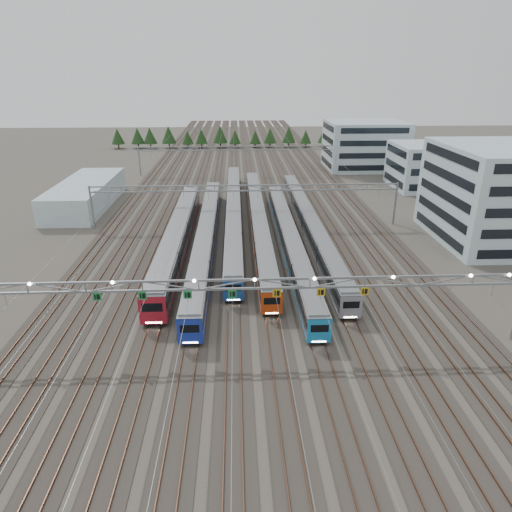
{
  "coord_description": "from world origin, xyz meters",
  "views": [
    {
      "loc": [
        -1.68,
        -41.25,
        27.29
      ],
      "look_at": [
        0.88,
        16.65,
        3.5
      ],
      "focal_mm": 32.0,
      "sensor_mm": 36.0,
      "label": 1
    }
  ],
  "objects_px": {
    "west_shed": "(86,194)",
    "depot_bldg_south": "(496,194)",
    "gantry_far": "(242,152)",
    "gantry_mid": "(246,193)",
    "depot_bldg_mid": "(423,166)",
    "train_b": "(206,234)",
    "train_a": "(179,234)",
    "train_e": "(289,238)",
    "gantry_near": "(254,286)",
    "train_f": "(309,222)",
    "train_c": "(234,211)",
    "train_d": "(258,219)",
    "depot_bldg_north": "(365,145)"
  },
  "relations": [
    {
      "from": "train_d",
      "to": "gantry_mid",
      "type": "bearing_deg",
      "value": 144.16
    },
    {
      "from": "train_b",
      "to": "depot_bldg_south",
      "type": "xyz_separation_m",
      "value": [
        48.39,
        0.9,
        5.95
      ]
    },
    {
      "from": "depot_bldg_mid",
      "to": "west_shed",
      "type": "bearing_deg",
      "value": -170.48
    },
    {
      "from": "train_c",
      "to": "gantry_near",
      "type": "height_order",
      "value": "gantry_near"
    },
    {
      "from": "train_b",
      "to": "train_f",
      "type": "height_order",
      "value": "train_b"
    },
    {
      "from": "train_c",
      "to": "gantry_far",
      "type": "relative_size",
      "value": 1.22
    },
    {
      "from": "depot_bldg_mid",
      "to": "depot_bldg_north",
      "type": "bearing_deg",
      "value": 108.24
    },
    {
      "from": "gantry_near",
      "to": "depot_bldg_north",
      "type": "height_order",
      "value": "depot_bldg_north"
    },
    {
      "from": "train_c",
      "to": "depot_bldg_mid",
      "type": "xyz_separation_m",
      "value": [
        46.42,
        25.0,
        3.31
      ]
    },
    {
      "from": "train_c",
      "to": "depot_bldg_mid",
      "type": "height_order",
      "value": "depot_bldg_mid"
    },
    {
      "from": "train_d",
      "to": "gantry_mid",
      "type": "distance_m",
      "value": 5.24
    },
    {
      "from": "train_d",
      "to": "west_shed",
      "type": "xyz_separation_m",
      "value": [
        -36.06,
        16.96,
        0.66
      ]
    },
    {
      "from": "train_e",
      "to": "west_shed",
      "type": "relative_size",
      "value": 1.91
    },
    {
      "from": "train_e",
      "to": "gantry_far",
      "type": "bearing_deg",
      "value": 96.74
    },
    {
      "from": "gantry_near",
      "to": "gantry_mid",
      "type": "relative_size",
      "value": 1.0
    },
    {
      "from": "train_f",
      "to": "depot_bldg_south",
      "type": "xyz_separation_m",
      "value": [
        30.39,
        -5.01,
        6.03
      ]
    },
    {
      "from": "train_e",
      "to": "depot_bldg_south",
      "type": "distance_m",
      "value": 35.55
    },
    {
      "from": "train_a",
      "to": "depot_bldg_south",
      "type": "distance_m",
      "value": 53.21
    },
    {
      "from": "gantry_mid",
      "to": "train_e",
      "type": "bearing_deg",
      "value": -60.84
    },
    {
      "from": "train_a",
      "to": "depot_bldg_mid",
      "type": "distance_m",
      "value": 67.62
    },
    {
      "from": "train_d",
      "to": "train_e",
      "type": "relative_size",
      "value": 1.15
    },
    {
      "from": "train_a",
      "to": "depot_bldg_south",
      "type": "bearing_deg",
      "value": 1.3
    },
    {
      "from": "gantry_far",
      "to": "train_d",
      "type": "bearing_deg",
      "value": -87.24
    },
    {
      "from": "gantry_far",
      "to": "depot_bldg_mid",
      "type": "relative_size",
      "value": 3.52
    },
    {
      "from": "train_c",
      "to": "gantry_near",
      "type": "relative_size",
      "value": 1.22
    },
    {
      "from": "gantry_mid",
      "to": "depot_bldg_mid",
      "type": "xyz_separation_m",
      "value": [
        44.17,
        28.41,
        -1.08
      ]
    },
    {
      "from": "train_a",
      "to": "gantry_mid",
      "type": "height_order",
      "value": "gantry_mid"
    },
    {
      "from": "train_e",
      "to": "gantry_near",
      "type": "distance_m",
      "value": 29.29
    },
    {
      "from": "train_c",
      "to": "train_a",
      "type": "bearing_deg",
      "value": -123.47
    },
    {
      "from": "train_e",
      "to": "train_f",
      "type": "distance_m",
      "value": 9.27
    },
    {
      "from": "train_f",
      "to": "gantry_near",
      "type": "relative_size",
      "value": 1.13
    },
    {
      "from": "train_a",
      "to": "gantry_far",
      "type": "xyz_separation_m",
      "value": [
        11.25,
        55.2,
        4.09
      ]
    },
    {
      "from": "gantry_mid",
      "to": "depot_bldg_north",
      "type": "bearing_deg",
      "value": 55.67
    },
    {
      "from": "train_f",
      "to": "depot_bldg_south",
      "type": "distance_m",
      "value": 31.39
    },
    {
      "from": "west_shed",
      "to": "depot_bldg_south",
      "type": "bearing_deg",
      "value": -17.88
    },
    {
      "from": "gantry_near",
      "to": "depot_bldg_mid",
      "type": "relative_size",
      "value": 3.52
    },
    {
      "from": "train_b",
      "to": "gantry_mid",
      "type": "height_order",
      "value": "gantry_mid"
    },
    {
      "from": "train_e",
      "to": "gantry_far",
      "type": "xyz_separation_m",
      "value": [
        -6.75,
        57.1,
        4.45
      ]
    },
    {
      "from": "train_e",
      "to": "west_shed",
      "type": "xyz_separation_m",
      "value": [
        -40.56,
        27.44,
        0.67
      ]
    },
    {
      "from": "train_a",
      "to": "west_shed",
      "type": "bearing_deg",
      "value": 131.46
    },
    {
      "from": "gantry_far",
      "to": "depot_bldg_south",
      "type": "xyz_separation_m",
      "value": [
        41.64,
        -54.01,
        1.59
      ]
    },
    {
      "from": "depot_bldg_mid",
      "to": "gantry_near",
      "type": "bearing_deg",
      "value": -122.83
    },
    {
      "from": "depot_bldg_north",
      "to": "west_shed",
      "type": "bearing_deg",
      "value": -151.77
    },
    {
      "from": "train_b",
      "to": "depot_bldg_south",
      "type": "relative_size",
      "value": 2.77
    },
    {
      "from": "gantry_near",
      "to": "depot_bldg_mid",
      "type": "distance_m",
      "value": 81.58
    },
    {
      "from": "train_d",
      "to": "gantry_far",
      "type": "relative_size",
      "value": 1.16
    },
    {
      "from": "train_f",
      "to": "depot_bldg_mid",
      "type": "height_order",
      "value": "depot_bldg_mid"
    },
    {
      "from": "train_c",
      "to": "train_d",
      "type": "bearing_deg",
      "value": -48.2
    },
    {
      "from": "train_f",
      "to": "gantry_mid",
      "type": "bearing_deg",
      "value": 160.45
    },
    {
      "from": "train_a",
      "to": "train_f",
      "type": "height_order",
      "value": "train_a"
    }
  ]
}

